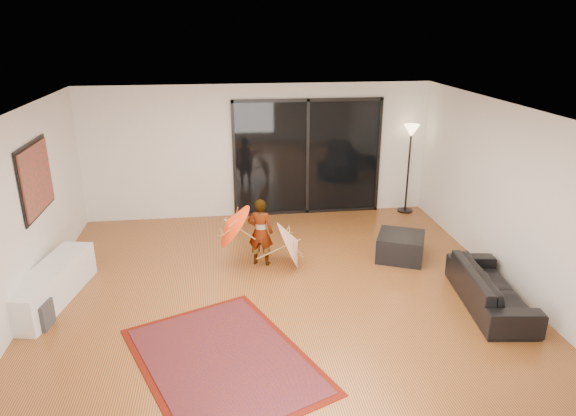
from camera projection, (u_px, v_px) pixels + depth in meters
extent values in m
plane|color=#A4622D|center=(279.00, 296.00, 7.58)|extent=(7.00, 7.00, 0.00)
plane|color=white|center=(278.00, 113.00, 6.66)|extent=(7.00, 7.00, 0.00)
plane|color=silver|center=(259.00, 152.00, 10.38)|extent=(7.00, 0.00, 7.00)
plane|color=silver|center=(332.00, 369.00, 3.86)|extent=(7.00, 0.00, 7.00)
plane|color=silver|center=(12.00, 223.00, 6.68)|extent=(0.00, 7.00, 7.00)
plane|color=silver|center=(514.00, 200.00, 7.56)|extent=(0.00, 7.00, 7.00)
cube|color=black|center=(307.00, 158.00, 10.53)|extent=(3.00, 0.04, 2.40)
cube|color=black|center=(308.00, 100.00, 10.12)|extent=(3.06, 0.06, 0.06)
cube|color=black|center=(307.00, 211.00, 10.91)|extent=(3.06, 0.06, 0.06)
cube|color=black|center=(308.00, 158.00, 10.51)|extent=(0.06, 0.06, 2.40)
cube|color=black|center=(35.00, 179.00, 7.52)|extent=(0.02, 1.28, 1.08)
cube|color=#255321|center=(37.00, 179.00, 7.52)|extent=(0.03, 1.18, 0.98)
cube|color=white|center=(52.00, 285.00, 7.35)|extent=(0.83, 1.95, 0.52)
cube|color=#424244|center=(38.00, 315.00, 6.76)|extent=(0.35, 0.35, 0.35)
cube|color=#520F07|center=(223.00, 360.00, 6.12)|extent=(2.66, 3.03, 0.01)
cube|color=maroon|center=(223.00, 360.00, 6.12)|extent=(2.45, 2.82, 0.02)
imported|color=black|center=(491.00, 288.00, 7.26)|extent=(0.96, 1.94, 0.54)
cube|color=black|center=(401.00, 246.00, 8.74)|extent=(1.00, 1.00, 0.43)
cylinder|color=black|center=(405.00, 211.00, 10.99)|extent=(0.32, 0.32, 0.03)
cylinder|color=black|center=(408.00, 173.00, 10.70)|extent=(0.04, 0.04, 1.72)
cone|color=#FFD899|center=(411.00, 131.00, 10.40)|extent=(0.32, 0.32, 0.25)
imported|color=#999999|center=(260.00, 232.00, 8.41)|extent=(0.48, 0.39, 1.14)
cone|color=#FF3D0D|center=(226.00, 226.00, 8.24)|extent=(0.62, 0.80, 0.74)
cylinder|color=#A27D45|center=(227.00, 245.00, 8.35)|extent=(0.41, 0.02, 0.32)
cylinder|color=#A27D45|center=(226.00, 219.00, 8.20)|extent=(0.05, 0.02, 0.05)
cone|color=white|center=(298.00, 237.00, 8.37)|extent=(0.50, 0.82, 0.83)
cylinder|color=#A27D45|center=(298.00, 258.00, 8.49)|extent=(0.51, 0.02, 0.24)
cylinder|color=#A27D45|center=(298.00, 231.00, 8.33)|extent=(0.06, 0.02, 0.04)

